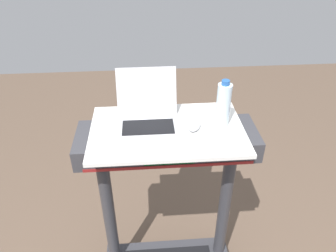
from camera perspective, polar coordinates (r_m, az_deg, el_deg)
The scene contains 4 objects.
desk_board at distance 1.59m, azimuth -0.14°, elevation -0.79°, with size 0.75×0.47×0.02m, color white.
laptop at distance 1.61m, azimuth -3.60°, elevation 2.05°, with size 0.30×0.32×0.24m.
computer_mouse at distance 1.58m, azimuth 4.57°, elevation 0.09°, with size 0.06×0.10×0.03m, color #B2B2B7.
water_bottle at distance 1.58m, azimuth 9.69°, elevation 3.75°, with size 0.07×0.07×0.24m.
Camera 1 is at (-0.10, -0.60, 2.04)m, focal length 34.72 mm.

